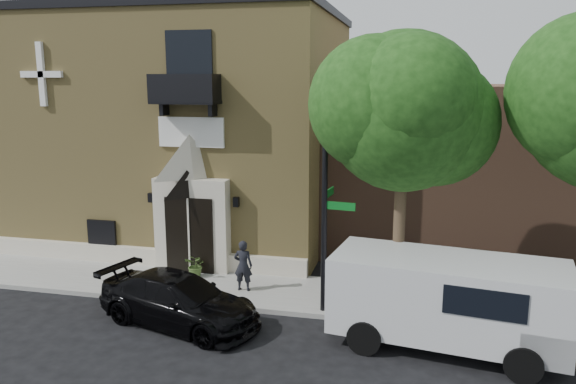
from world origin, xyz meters
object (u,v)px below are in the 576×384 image
cargo_van (456,300)px  street_sign (325,208)px  dumpster (512,298)px  black_sedan (179,300)px  fire_hydrant (437,306)px  pedestrian_near (243,265)px

cargo_van → street_sign: street_sign is taller
cargo_van → dumpster: 2.52m
cargo_van → street_sign: bearing=168.0°
black_sedan → fire_hydrant: bearing=-61.3°
cargo_van → street_sign: size_ratio=0.99×
dumpster → fire_hydrant: bearing=-158.7°
fire_hydrant → pedestrian_near: size_ratio=0.50×
black_sedan → fire_hydrant: size_ratio=5.94×
dumpster → pedestrian_near: 7.85m
cargo_van → street_sign: (-3.51, 1.31, 1.87)m
fire_hydrant → dumpster: 2.07m
black_sedan → dumpster: bearing=-60.9°
cargo_van → pedestrian_near: cargo_van is taller
street_sign → fire_hydrant: bearing=7.9°
pedestrian_near → street_sign: bearing=158.2°
cargo_van → fire_hydrant: cargo_van is taller
street_sign → pedestrian_near: street_sign is taller
fire_hydrant → pedestrian_near: (-5.84, 0.90, 0.41)m
fire_hydrant → black_sedan: bearing=-167.5°
black_sedan → cargo_van: 7.33m
black_sedan → pedestrian_near: (1.09, 2.44, 0.26)m
street_sign → pedestrian_near: (-2.71, 0.94, -2.21)m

